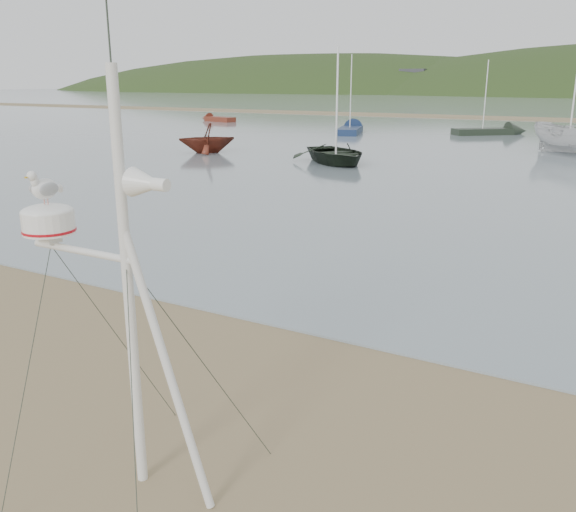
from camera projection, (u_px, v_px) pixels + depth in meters
The scene contains 8 objects.
ground at pixel (69, 424), 7.72m from camera, with size 560.00×560.00×0.00m, color olive.
mast_rig at pixel (126, 373), 6.29m from camera, with size 2.34×2.49×5.27m.
boat_dark at pixel (337, 114), 31.05m from camera, with size 3.61×1.05×5.06m, color black.
boat_red at pixel (206, 125), 36.06m from camera, with size 2.84×1.74×3.29m, color maroon.
boat_white at pixel (573, 110), 34.94m from camera, with size 1.90×1.96×5.06m, color silver.
dinghy_red_far at pixel (213, 119), 65.23m from camera, with size 5.17×2.49×1.22m.
sailboat_dark_mid at pixel (500, 131), 48.97m from camera, with size 5.72×5.25×6.24m.
sailboat_blue_near at pixel (352, 129), 51.36m from camera, with size 3.62×6.97×6.75m.
Camera 1 is at (5.82, -4.53, 4.18)m, focal length 38.00 mm.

